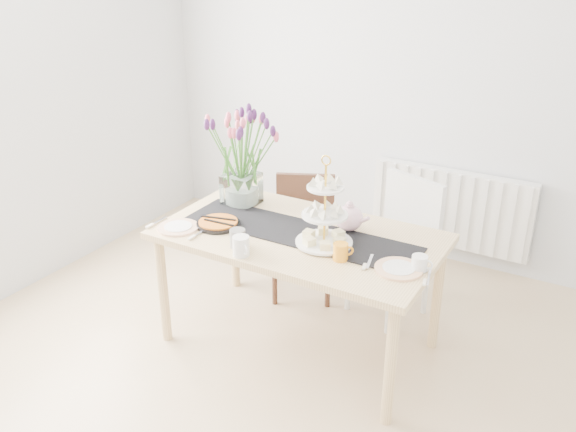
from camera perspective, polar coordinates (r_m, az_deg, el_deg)
The scene contains 16 objects.
room_shell at distance 2.74m, azimuth -6.47°, elevation 3.36°, with size 4.50×4.50×4.50m.
radiator at distance 4.73m, azimuth 14.94°, elevation 0.70°, with size 1.20×0.08×0.60m, color white.
dining_table at distance 3.52m, azimuth 1.07°, elevation -2.76°, with size 1.60×0.90×0.75m.
chair_brown at distance 4.22m, azimuth 1.52°, elevation -0.97°, with size 0.54×0.54×0.82m.
chair_white at distance 4.02m, azimuth 10.38°, elevation -1.85°, with size 0.58×0.58×0.91m.
table_runner at distance 3.49m, azimuth 1.08°, elevation -1.58°, with size 1.40×0.35×0.01m, color black.
tulip_vase at distance 3.76m, azimuth -4.52°, elevation 6.83°, with size 0.73×0.73×0.63m.
cake_stand at distance 3.31m, azimuth 3.43°, elevation -0.62°, with size 0.32×0.32×0.46m.
teapot at distance 3.50m, azimuth 5.73°, elevation -0.19°, with size 0.26×0.21×0.17m, color white, non-canonical shape.
cream_jug at distance 3.16m, azimuth 12.20°, elevation -4.34°, with size 0.08×0.08×0.08m, color white.
tart_tin at distance 3.60m, azimuth -6.54°, elevation -0.70°, with size 0.26×0.26×0.03m.
mug_grey at distance 3.33m, azimuth -4.74°, elevation -2.09°, with size 0.09×0.09×0.10m, color slate.
mug_white at distance 3.24m, azimuth -4.42°, elevation -2.82°, with size 0.09×0.09×0.11m, color white.
mug_orange at distance 3.19m, azimuth 4.94°, elevation -3.36°, with size 0.08×0.08×0.09m, color orange.
plate_left at distance 3.60m, azimuth -10.24°, elevation -1.06°, with size 0.24×0.24×0.01m, color white.
plate_right at distance 3.16m, azimuth 10.31°, elevation -4.89°, with size 0.25×0.25×0.01m, color white.
Camera 1 is at (1.54, -2.05, 2.27)m, focal length 38.00 mm.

